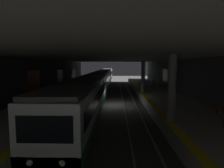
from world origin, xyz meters
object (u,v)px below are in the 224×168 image
object	(u,v)px
person_waiting_near	(153,82)
suitcase_rolling	(45,95)
pillar_near	(172,88)
pillar_far	(143,76)
metro_train	(101,80)
bench_left_far	(162,84)
trash_bin	(21,104)
bench_right_far	(71,81)
backpack_on_floor	(76,90)
bench_left_mid	(223,110)
bench_right_mid	(51,89)

from	to	relation	value
person_waiting_near	suitcase_rolling	xyz separation A→B (m)	(-10.42, 14.68, -0.54)
pillar_near	suitcase_rolling	xyz separation A→B (m)	(8.98, 12.13, -1.96)
pillar_far	suitcase_rolling	world-z (taller)	pillar_far
metro_train	pillar_far	bearing A→B (deg)	-140.93
pillar_near	bench_left_far	world-z (taller)	pillar_near
trash_bin	pillar_near	bearing A→B (deg)	-105.58
bench_right_far	trash_bin	xyz separation A→B (m)	(-21.43, -0.73, -0.10)
person_waiting_near	backpack_on_floor	bearing A→B (deg)	110.67
pillar_far	suitcase_rolling	distance (m)	13.25
person_waiting_near	trash_bin	xyz separation A→B (m)	(-16.02, 14.70, -0.43)
person_waiting_near	pillar_far	bearing A→B (deg)	154.99
pillar_near	backpack_on_floor	size ratio (longest dim) A/B	11.38
pillar_far	backpack_on_floor	world-z (taller)	pillar_far
bench_left_mid	metro_train	bearing A→B (deg)	27.32
person_waiting_near	pillar_near	bearing A→B (deg)	172.51
pillar_near	bench_left_mid	world-z (taller)	pillar_near
pillar_far	person_waiting_near	size ratio (longest dim) A/B	2.87
backpack_on_floor	bench_right_far	bearing A→B (deg)	17.33
metro_train	trash_bin	distance (m)	19.45
bench_right_mid	person_waiting_near	size ratio (longest dim) A/B	1.07
pillar_far	bench_right_mid	bearing A→B (deg)	93.14
pillar_far	suitcase_rolling	xyz separation A→B (m)	(-4.95, 12.13, -1.96)
metro_train	bench_left_far	xyz separation A→B (m)	(-1.73, -10.73, -0.45)
suitcase_rolling	trash_bin	xyz separation A→B (m)	(-5.60, 0.02, 0.11)
backpack_on_floor	trash_bin	bearing A→B (deg)	168.07
metro_train	bench_right_far	size ratio (longest dim) A/B	32.71
metro_train	trash_bin	size ratio (longest dim) A/B	65.43
person_waiting_near	suitcase_rolling	world-z (taller)	person_waiting_near
pillar_far	metro_train	xyz separation A→B (m)	(8.07, 6.55, -1.30)
metro_train	suitcase_rolling	distance (m)	14.18
bench_left_mid	bench_left_far	bearing A→B (deg)	0.00
bench_left_mid	person_waiting_near	xyz separation A→B (m)	(18.18, 1.63, 0.33)
backpack_on_floor	suitcase_rolling	bearing A→B (deg)	157.61
bench_left_mid	bench_right_mid	bearing A→B (deg)	54.88
bench_right_mid	bench_right_far	world-z (taller)	same
pillar_far	suitcase_rolling	size ratio (longest dim) A/B	4.88
person_waiting_near	suitcase_rolling	size ratio (longest dim) A/B	1.70
bench_left_far	trash_bin	xyz separation A→B (m)	(-16.89, 16.33, -0.10)
bench_left_mid	bench_right_mid	size ratio (longest dim) A/B	1.00
bench_left_far	suitcase_rolling	xyz separation A→B (m)	(-11.29, 16.31, -0.21)
bench_right_far	suitcase_rolling	xyz separation A→B (m)	(-15.84, -0.76, -0.21)
bench_left_far	pillar_far	bearing A→B (deg)	146.56
bench_right_far	bench_left_mid	bearing A→B (deg)	-144.12
pillar_far	trash_bin	bearing A→B (deg)	130.97
metro_train	trash_bin	bearing A→B (deg)	163.26
bench_right_mid	suitcase_rolling	size ratio (longest dim) A/B	1.82
bench_left_mid	person_waiting_near	world-z (taller)	person_waiting_near
bench_right_mid	person_waiting_near	bearing A→B (deg)	-68.20
pillar_near	pillar_far	distance (m)	13.94
bench_right_far	person_waiting_near	world-z (taller)	person_waiting_near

